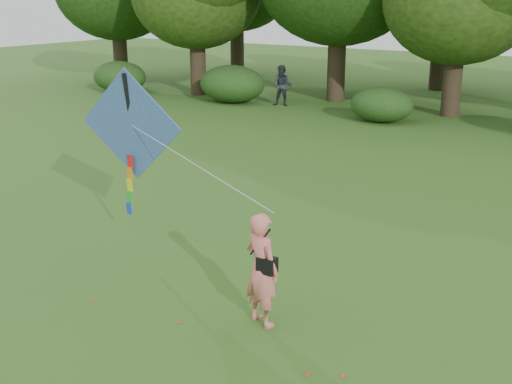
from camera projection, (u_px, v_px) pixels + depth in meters
The scene contains 7 objects.
ground at pixel (214, 310), 10.88m from camera, with size 100.00×100.00×0.00m, color #265114.
man_kite_flyer at pixel (262, 269), 10.18m from camera, with size 0.69×0.45×1.89m, color #E07469.
bystander_left at pixel (282, 86), 30.11m from camera, with size 0.93×0.72×1.91m, color #272A34.
crossbody_bag at pixel (267, 264), 10.06m from camera, with size 0.43×0.20×0.73m.
flying_kite at pixel (131, 127), 12.81m from camera, with size 5.35×1.66×3.10m.
shrub_band at pixel (465, 107), 25.12m from camera, with size 39.15×3.22×1.88m.
fallen_leaves at pixel (382, 249), 13.46m from camera, with size 9.81×12.97×0.01m.
Camera 1 is at (5.91, -7.83, 5.15)m, focal length 45.00 mm.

